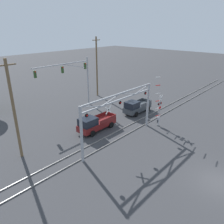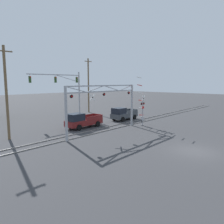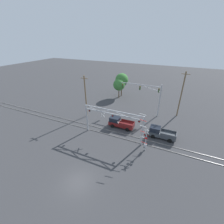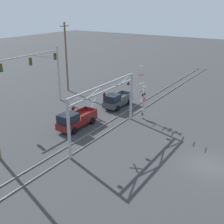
# 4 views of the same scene
# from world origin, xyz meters

# --- Properties ---
(ground_plane) EXTENTS (200.00, 200.00, 0.00)m
(ground_plane) POSITION_xyz_m (0.00, 0.00, 0.00)
(ground_plane) COLOR #38383A
(rail_track_near) EXTENTS (80.00, 0.08, 0.10)m
(rail_track_near) POSITION_xyz_m (0.00, 11.57, 0.05)
(rail_track_near) COLOR gray
(rail_track_near) RESTS_ON ground_plane
(rail_track_far) EXTENTS (80.00, 0.08, 0.10)m
(rail_track_far) POSITION_xyz_m (0.00, 13.00, 0.05)
(rail_track_far) COLOR gray
(rail_track_far) RESTS_ON ground_plane
(crossing_gantry) EXTENTS (11.69, 0.30, 5.85)m
(crossing_gantry) POSITION_xyz_m (-0.01, 11.28, 3.85)
(crossing_gantry) COLOR #9EA0A5
(crossing_gantry) RESTS_ON ground_plane
(crossing_signal_mast) EXTENTS (1.92, 0.35, 6.95)m
(crossing_signal_mast) POSITION_xyz_m (6.52, 10.06, 2.32)
(crossing_signal_mast) COLOR #9EA0A5
(crossing_signal_mast) RESTS_ON ground_plane
(traffic_signal_span) EXTENTS (10.01, 0.39, 7.99)m
(traffic_signal_span) POSITION_xyz_m (4.07, 23.80, 5.50)
(traffic_signal_span) COLOR #9EA0A5
(traffic_signal_span) RESTS_ON ground_plane
(pickup_truck_lead) EXTENTS (5.45, 2.11, 2.10)m
(pickup_truck_lead) POSITION_xyz_m (-0.15, 15.32, 1.01)
(pickup_truck_lead) COLOR maroon
(pickup_truck_lead) RESTS_ON ground_plane
(pickup_truck_following) EXTENTS (5.10, 2.11, 2.10)m
(pickup_truck_following) POSITION_xyz_m (8.42, 15.06, 1.01)
(pickup_truck_following) COLOR #3D4247
(pickup_truck_following) RESTS_ON ground_plane
(utility_pole_left) EXTENTS (1.80, 0.28, 10.01)m
(utility_pole_left) POSITION_xyz_m (-9.39, 16.67, 5.16)
(utility_pole_left) COLOR brown
(utility_pole_left) RESTS_ON ground_plane
(utility_pole_right) EXTENTS (1.80, 0.28, 10.90)m
(utility_pole_right) POSITION_xyz_m (10.89, 26.12, 5.60)
(utility_pole_right) COLOR brown
(utility_pole_right) RESTS_ON ground_plane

